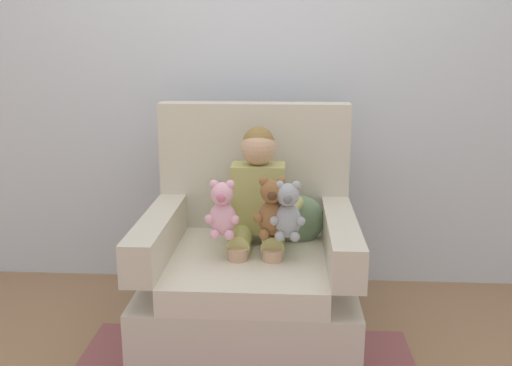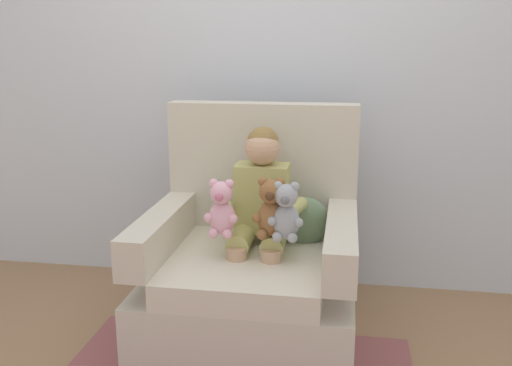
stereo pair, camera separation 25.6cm
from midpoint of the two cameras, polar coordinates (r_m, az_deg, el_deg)
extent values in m
plane|color=#936D4C|center=(2.91, 2.08, -15.27)|extent=(8.00, 8.00, 0.00)
cube|color=silver|center=(3.31, 3.99, 11.82)|extent=(6.00, 0.10, 2.60)
cube|color=beige|center=(2.84, 2.11, -12.33)|extent=(1.00, 0.94, 0.33)
cube|color=beige|center=(2.68, 1.96, -8.65)|extent=(0.72, 0.80, 0.12)
cube|color=beige|center=(3.01, 3.17, 1.76)|extent=(1.00, 0.14, 0.67)
cube|color=beige|center=(2.71, -7.10, -5.04)|extent=(0.14, 0.80, 0.19)
cube|color=beige|center=(2.61, 11.44, -5.97)|extent=(0.14, 0.80, 0.19)
cube|color=tan|center=(2.78, 3.28, -1.57)|extent=(0.26, 0.16, 0.34)
sphere|color=tan|center=(2.73, 3.35, 3.51)|extent=(0.17, 0.17, 0.17)
sphere|color=olive|center=(2.73, 3.38, 4.07)|extent=(0.16, 0.16, 0.16)
cylinder|color=tan|center=(2.72, 1.26, -5.68)|extent=(0.11, 0.26, 0.11)
cylinder|color=tan|center=(2.66, 0.84, -9.66)|extent=(0.09, 0.09, 0.30)
cylinder|color=tan|center=(2.70, 4.63, -5.85)|extent=(0.11, 0.26, 0.11)
cylinder|color=tan|center=(2.64, 4.33, -9.86)|extent=(0.09, 0.09, 0.30)
cylinder|color=tan|center=(2.70, -0.38, -2.51)|extent=(0.13, 0.27, 0.07)
cylinder|color=tan|center=(2.66, 6.43, -2.81)|extent=(0.13, 0.27, 0.07)
ellipsoid|color=#9E9EA3|center=(2.54, 5.96, -3.95)|extent=(0.12, 0.11, 0.16)
sphere|color=#9E9EA3|center=(2.50, 6.02, -1.33)|extent=(0.11, 0.11, 0.11)
sphere|color=slate|center=(2.45, 5.95, -1.79)|extent=(0.04, 0.04, 0.04)
sphere|color=#9E9EA3|center=(2.49, 5.20, -0.33)|extent=(0.04, 0.04, 0.04)
sphere|color=#9E9EA3|center=(2.51, 4.58, -3.93)|extent=(0.04, 0.04, 0.04)
sphere|color=#9E9EA3|center=(2.52, 5.08, -5.54)|extent=(0.05, 0.05, 0.05)
sphere|color=#9E9EA3|center=(2.49, 6.89, -0.40)|extent=(0.04, 0.04, 0.04)
sphere|color=#9E9EA3|center=(2.51, 7.27, -4.05)|extent=(0.04, 0.04, 0.04)
sphere|color=#9E9EA3|center=(2.52, 6.64, -5.61)|extent=(0.05, 0.05, 0.05)
ellipsoid|color=#EAA8BC|center=(2.58, -0.61, -3.60)|extent=(0.12, 0.10, 0.16)
sphere|color=#EAA8BC|center=(2.54, -0.65, -1.04)|extent=(0.10, 0.10, 0.10)
sphere|color=#CC6684|center=(2.49, -0.84, -1.49)|extent=(0.04, 0.04, 0.04)
sphere|color=#EAA8BC|center=(2.54, -1.45, -0.06)|extent=(0.04, 0.04, 0.04)
sphere|color=#EAA8BC|center=(2.56, -2.02, -3.57)|extent=(0.04, 0.04, 0.04)
sphere|color=#EAA8BC|center=(2.56, -1.53, -5.15)|extent=(0.05, 0.05, 0.05)
sphere|color=#EAA8BC|center=(2.53, 0.18, -0.13)|extent=(0.04, 0.04, 0.04)
sphere|color=#EAA8BC|center=(2.54, 0.58, -3.70)|extent=(0.04, 0.04, 0.04)
sphere|color=#EAA8BC|center=(2.55, -0.03, -5.23)|extent=(0.05, 0.05, 0.05)
ellipsoid|color=brown|center=(2.57, 4.42, -3.64)|extent=(0.13, 0.11, 0.17)
sphere|color=brown|center=(2.52, 4.46, -0.93)|extent=(0.11, 0.11, 0.11)
sphere|color=#4C2D19|center=(2.48, 4.36, -1.40)|extent=(0.04, 0.04, 0.04)
sphere|color=brown|center=(2.52, 3.62, 0.11)|extent=(0.04, 0.04, 0.04)
sphere|color=brown|center=(2.54, 2.98, -3.62)|extent=(0.04, 0.04, 0.04)
sphere|color=brown|center=(2.54, 3.50, -5.29)|extent=(0.05, 0.05, 0.05)
sphere|color=brown|center=(2.51, 5.36, 0.04)|extent=(0.04, 0.04, 0.04)
sphere|color=brown|center=(2.53, 5.76, -3.74)|extent=(0.04, 0.04, 0.04)
sphere|color=brown|center=(2.54, 5.11, -5.36)|extent=(0.05, 0.05, 0.05)
ellipsoid|color=slate|center=(2.84, 7.44, -4.00)|extent=(0.28, 0.17, 0.26)
camera|label=1|loc=(0.13, -87.14, 0.72)|focal=39.46mm
camera|label=2|loc=(0.13, 92.86, -0.72)|focal=39.46mm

